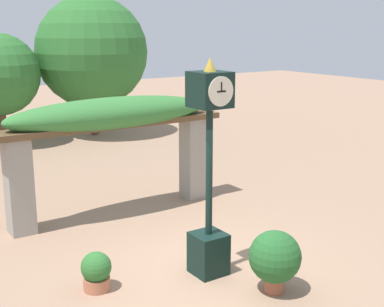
% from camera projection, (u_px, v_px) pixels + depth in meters
% --- Properties ---
extents(ground_plane, '(60.00, 60.00, 0.00)m').
position_uv_depth(ground_plane, '(201.00, 268.00, 9.32)').
color(ground_plane, '#9E7A60').
extents(pedestal_clock, '(0.57, 0.61, 3.64)m').
position_uv_depth(pedestal_clock, '(209.00, 176.00, 8.73)').
color(pedestal_clock, black).
rests_on(pedestal_clock, ground).
extents(pergola, '(5.29, 1.09, 2.62)m').
position_uv_depth(pergola, '(113.00, 126.00, 11.56)').
color(pergola, gray).
rests_on(pergola, ground).
extents(potted_plant_near_left, '(0.83, 0.83, 1.01)m').
position_uv_depth(potted_plant_near_left, '(275.00, 258.00, 8.36)').
color(potted_plant_near_left, '#9E563D').
rests_on(potted_plant_near_left, ground).
extents(potted_plant_near_right, '(0.49, 0.49, 0.64)m').
position_uv_depth(potted_plant_near_right, '(96.00, 271.00, 8.49)').
color(potted_plant_near_right, '#B26B4C').
rests_on(potted_plant_near_right, ground).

